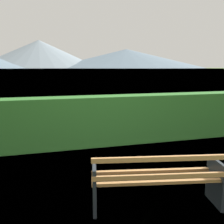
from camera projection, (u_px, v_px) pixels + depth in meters
ground_plane at (155, 205)px, 3.71m from camera, size 1400.00×1400.00×0.00m
water_surface at (41, 69)px, 295.26m from camera, size 620.00×620.00×0.00m
park_bench at (157, 180)px, 3.58m from camera, size 1.93×0.92×0.87m
hedge_row at (103, 120)px, 6.60m from camera, size 12.52×0.63×1.27m
distant_hills at (18, 56)px, 527.66m from camera, size 787.53×424.32×61.13m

